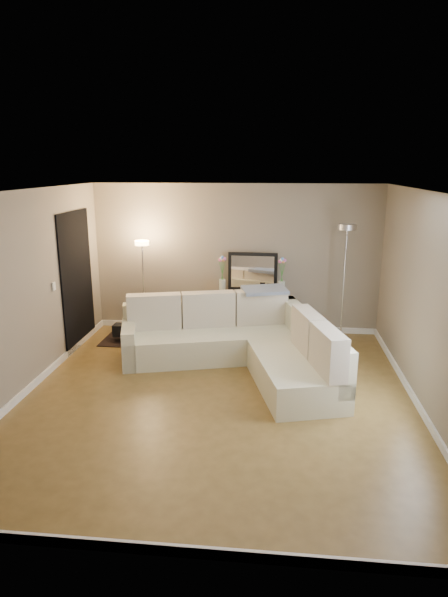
# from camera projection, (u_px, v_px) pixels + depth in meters

# --- Properties ---
(floor) EXTENTS (5.00, 5.50, 0.01)m
(floor) POSITION_uv_depth(u_px,v_px,m) (218.00, 397.00, 6.44)
(floor) COLOR brown
(floor) RESTS_ON ground
(ceiling) EXTENTS (5.00, 5.50, 0.01)m
(ceiling) POSITION_uv_depth(u_px,v_px,m) (217.00, 191.00, 5.77)
(ceiling) COLOR white
(ceiling) RESTS_ON ground
(wall_back) EXTENTS (5.00, 0.02, 2.60)m
(wall_back) POSITION_uv_depth(u_px,v_px,m) (236.00, 259.00, 8.75)
(wall_back) COLOR gray
(wall_back) RESTS_ON ground
(wall_front) EXTENTS (5.00, 0.02, 2.60)m
(wall_front) POSITION_uv_depth(u_px,v_px,m) (170.00, 403.00, 3.45)
(wall_front) COLOR gray
(wall_front) RESTS_ON ground
(wall_left) EXTENTS (0.02, 5.50, 2.60)m
(wall_left) POSITION_uv_depth(u_px,v_px,m) (22.00, 294.00, 6.36)
(wall_left) COLOR gray
(wall_left) RESTS_ON ground
(wall_right) EXTENTS (0.02, 5.50, 2.60)m
(wall_right) POSITION_uv_depth(u_px,v_px,m) (429.00, 305.00, 5.85)
(wall_right) COLOR gray
(wall_right) RESTS_ON ground
(baseboard_back) EXTENTS (5.00, 0.03, 0.10)m
(baseboard_back) POSITION_uv_depth(u_px,v_px,m) (235.00, 327.00, 9.05)
(baseboard_back) COLOR white
(baseboard_back) RESTS_ON ground
(baseboard_front) EXTENTS (5.00, 0.03, 0.10)m
(baseboard_front) POSITION_uv_depth(u_px,v_px,m) (176.00, 550.00, 3.80)
(baseboard_front) COLOR white
(baseboard_front) RESTS_ON ground
(baseboard_left) EXTENTS (0.03, 5.50, 0.10)m
(baseboard_left) POSITION_uv_depth(u_px,v_px,m) (34.00, 384.00, 6.68)
(baseboard_left) COLOR white
(baseboard_left) RESTS_ON ground
(baseboard_right) EXTENTS (0.03, 5.50, 0.10)m
(baseboard_right) POSITION_uv_depth(u_px,v_px,m) (416.00, 402.00, 6.18)
(baseboard_right) COLOR white
(baseboard_right) RESTS_ON ground
(doorway) EXTENTS (0.02, 1.20, 2.20)m
(doorway) POSITION_uv_depth(u_px,v_px,m) (77.00, 280.00, 8.04)
(doorway) COLOR black
(doorway) RESTS_ON ground
(switch_plate) EXTENTS (0.02, 0.08, 0.12)m
(switch_plate) POSITION_uv_depth(u_px,v_px,m) (54.00, 286.00, 7.20)
(switch_plate) COLOR white
(switch_plate) RESTS_ON ground
(sectional_sofa) EXTENTS (3.36, 2.81, 0.98)m
(sectional_sofa) POSITION_uv_depth(u_px,v_px,m) (242.00, 342.00, 7.36)
(sectional_sofa) COLOR beige
(sectional_sofa) RESTS_ON floor
(throw_blanket) EXTENTS (0.79, 0.60, 0.09)m
(throw_blanket) POSITION_uv_depth(u_px,v_px,m) (265.00, 290.00, 7.91)
(throw_blanket) COLOR gray
(throw_blanket) RESTS_ON sectional_sofa
(console_table) EXTENTS (1.22, 0.37, 0.74)m
(console_table) POSITION_uv_depth(u_px,v_px,m) (247.00, 312.00, 8.68)
(console_table) COLOR black
(console_table) RESTS_ON floor
(leaning_mirror) EXTENTS (0.85, 0.07, 0.67)m
(leaning_mirror) POSITION_uv_depth(u_px,v_px,m) (253.00, 272.00, 8.63)
(leaning_mirror) COLOR black
(leaning_mirror) RESTS_ON console_table
(table_decor) EXTENTS (0.51, 0.12, 0.12)m
(table_decor) POSITION_uv_depth(u_px,v_px,m) (251.00, 292.00, 8.53)
(table_decor) COLOR orange
(table_decor) RESTS_ON console_table
(flower_vase_left) EXTENTS (0.14, 0.12, 0.63)m
(flower_vase_left) POSITION_uv_depth(u_px,v_px,m) (222.00, 277.00, 8.57)
(flower_vase_left) COLOR silver
(flower_vase_left) RESTS_ON console_table
(flower_vase_right) EXTENTS (0.14, 0.12, 0.63)m
(flower_vase_right) POSITION_uv_depth(u_px,v_px,m) (282.00, 279.00, 8.43)
(flower_vase_right) COLOR silver
(flower_vase_right) RESTS_ON console_table
(floor_lamp_lit) EXTENTS (0.24, 0.24, 1.66)m
(floor_lamp_lit) POSITION_uv_depth(u_px,v_px,m) (143.00, 269.00, 8.52)
(floor_lamp_lit) COLOR silver
(floor_lamp_lit) RESTS_ON floor
(floor_lamp_unlit) EXTENTS (0.35, 0.35, 1.99)m
(floor_lamp_unlit) POSITION_uv_depth(u_px,v_px,m) (345.00, 261.00, 8.00)
(floor_lamp_unlit) COLOR silver
(floor_lamp_unlit) RESTS_ON floor
(charcoal_rug) EXTENTS (1.10, 0.83, 0.01)m
(charcoal_rug) POSITION_uv_depth(u_px,v_px,m) (136.00, 339.00, 8.53)
(charcoal_rug) COLOR black
(charcoal_rug) RESTS_ON floor
(black_bag) EXTENTS (0.31, 0.22, 0.20)m
(black_bag) POSITION_uv_depth(u_px,v_px,m) (123.00, 330.00, 8.41)
(black_bag) COLOR black
(black_bag) RESTS_ON charcoal_rug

